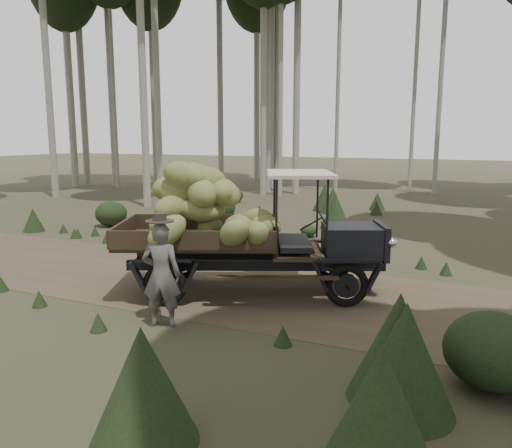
# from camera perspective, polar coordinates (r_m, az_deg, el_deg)

# --- Properties ---
(ground) EXTENTS (120.00, 120.00, 0.00)m
(ground) POSITION_cam_1_polar(r_m,az_deg,el_deg) (10.82, -9.71, -6.11)
(ground) COLOR #473D2B
(ground) RESTS_ON ground
(dirt_track) EXTENTS (70.00, 4.00, 0.01)m
(dirt_track) POSITION_cam_1_polar(r_m,az_deg,el_deg) (10.82, -9.71, -6.09)
(dirt_track) COLOR brown
(dirt_track) RESTS_ON ground
(banana_truck) EXTENTS (5.25, 3.62, 2.64)m
(banana_truck) POSITION_cam_1_polar(r_m,az_deg,el_deg) (9.33, -3.54, 1.03)
(banana_truck) COLOR black
(banana_truck) RESTS_ON ground
(farmer) EXTENTS (0.71, 0.58, 1.81)m
(farmer) POSITION_cam_1_polar(r_m,az_deg,el_deg) (7.98, -10.77, -5.57)
(farmer) COLOR #54524D
(farmer) RESTS_ON ground
(undergrowth) EXTENTS (22.96, 21.76, 1.37)m
(undergrowth) POSITION_cam_1_polar(r_m,az_deg,el_deg) (10.13, 4.89, -4.00)
(undergrowth) COLOR #233319
(undergrowth) RESTS_ON ground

